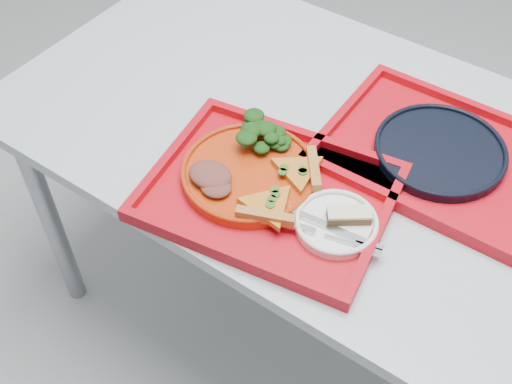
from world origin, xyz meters
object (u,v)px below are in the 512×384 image
dessert_bar (349,215)px  dinner_plate (249,174)px  tray_main (269,195)px  navy_plate (440,152)px  tray_far (438,157)px

dessert_bar → dinner_plate: bearing=146.2°
tray_main → navy_plate: size_ratio=1.73×
tray_main → dinner_plate: bearing=160.8°
tray_far → navy_plate: bearing=0.0°
tray_main → tray_far: bearing=42.5°
dessert_bar → navy_plate: bearing=40.4°
tray_far → dessert_bar: (-0.06, -0.26, 0.03)m
tray_far → dessert_bar: bearing=-104.2°
tray_far → dessert_bar: dessert_bar is taller
dinner_plate → dessert_bar: size_ratio=3.17×
tray_far → tray_main: bearing=-129.2°
navy_plate → dessert_bar: dessert_bar is taller
navy_plate → dessert_bar: 0.27m
tray_main → tray_far: 0.36m
navy_plate → dessert_bar: bearing=-103.5°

